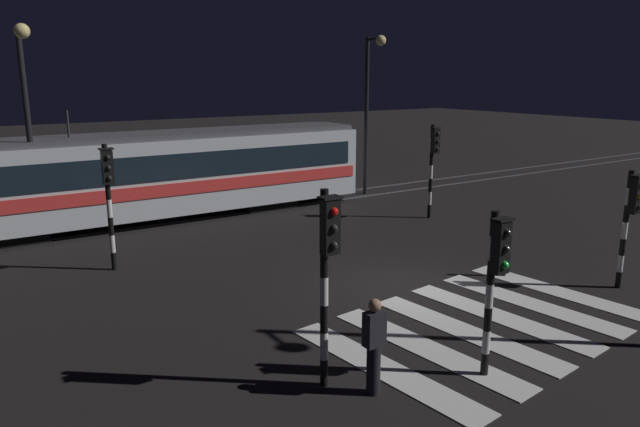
% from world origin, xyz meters
% --- Properties ---
extents(ground_plane, '(120.00, 120.00, 0.00)m').
position_xyz_m(ground_plane, '(0.00, 0.00, 0.00)').
color(ground_plane, black).
extents(rail_near, '(80.00, 0.12, 0.03)m').
position_xyz_m(rail_near, '(0.00, 9.57, 0.01)').
color(rail_near, '#59595E').
rests_on(rail_near, ground).
extents(rail_far, '(80.00, 0.12, 0.03)m').
position_xyz_m(rail_far, '(0.00, 11.00, 0.01)').
color(rail_far, '#59595E').
rests_on(rail_far, ground).
extents(crosswalk_zebra, '(7.37, 5.36, 0.02)m').
position_xyz_m(crosswalk_zebra, '(0.00, -2.80, 0.01)').
color(crosswalk_zebra, silver).
rests_on(crosswalk_zebra, ground).
extents(traffic_light_corner_near_left, '(0.36, 0.42, 3.49)m').
position_xyz_m(traffic_light_corner_near_left, '(-4.32, -3.15, 2.30)').
color(traffic_light_corner_near_left, black).
rests_on(traffic_light_corner_near_left, ground).
extents(traffic_light_corner_far_right, '(0.36, 0.42, 3.52)m').
position_xyz_m(traffic_light_corner_far_right, '(5.86, 4.97, 2.32)').
color(traffic_light_corner_far_right, black).
rests_on(traffic_light_corner_far_right, ground).
extents(traffic_light_corner_near_right, '(0.36, 0.42, 3.02)m').
position_xyz_m(traffic_light_corner_near_right, '(4.63, -3.23, 1.99)').
color(traffic_light_corner_near_right, black).
rests_on(traffic_light_corner_near_right, ground).
extents(traffic_light_kerb_mid_left, '(0.36, 0.42, 3.04)m').
position_xyz_m(traffic_light_kerb_mid_left, '(-1.70, -4.44, 2.01)').
color(traffic_light_kerb_mid_left, black).
rests_on(traffic_light_kerb_mid_left, ground).
extents(traffic_light_corner_far_left, '(0.36, 0.42, 3.50)m').
position_xyz_m(traffic_light_corner_far_left, '(-5.73, 5.26, 2.31)').
color(traffic_light_corner_far_left, black).
rests_on(traffic_light_corner_far_left, ground).
extents(street_lamp_trackside_right, '(0.44, 1.21, 6.91)m').
position_xyz_m(street_lamp_trackside_right, '(6.67, 9.84, 4.40)').
color(street_lamp_trackside_right, black).
rests_on(street_lamp_trackside_right, ground).
extents(street_lamp_trackside_left, '(0.44, 1.21, 6.73)m').
position_xyz_m(street_lamp_trackside_left, '(-7.00, 9.16, 4.30)').
color(street_lamp_trackside_left, black).
rests_on(street_lamp_trackside_left, ground).
extents(tram, '(17.15, 2.58, 4.15)m').
position_xyz_m(tram, '(-3.15, 10.28, 1.75)').
color(tram, silver).
rests_on(tram, ground).
extents(pedestrian_waiting_at_kerb, '(0.36, 0.24, 1.71)m').
position_xyz_m(pedestrian_waiting_at_kerb, '(-3.77, -3.74, 0.88)').
color(pedestrian_waiting_at_kerb, black).
rests_on(pedestrian_waiting_at_kerb, ground).
extents(bollard_island_edge, '(0.12, 0.12, 1.11)m').
position_xyz_m(bollard_island_edge, '(2.89, -0.95, 0.56)').
color(bollard_island_edge, black).
rests_on(bollard_island_edge, ground).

